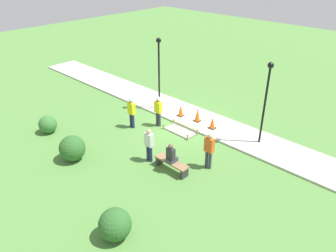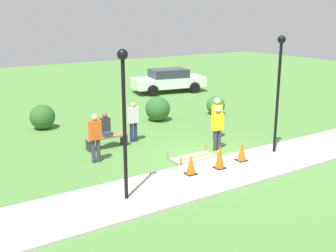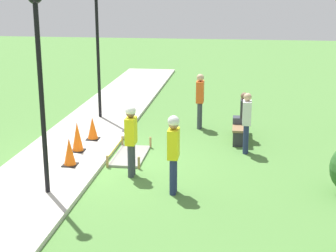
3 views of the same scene
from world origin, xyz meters
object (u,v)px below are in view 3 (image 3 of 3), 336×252
person_seated_on_bench (243,111)px  worker_assistant (131,135)px  traffic_cone_sidewalk_edge (69,152)px  bystander_in_orange_shirt (200,98)px  park_bench (240,128)px  worker_supervisor (173,148)px  bystander_in_gray_shirt (247,120)px  traffic_cone_near_patch (93,128)px  lamppost_far (97,36)px  traffic_cone_far_patch (77,137)px  lamppost_near (39,65)px

person_seated_on_bench → worker_assistant: 4.16m
traffic_cone_sidewalk_edge → bystander_in_orange_shirt: bystander_in_orange_shirt is taller
park_bench → worker_supervisor: 4.44m
traffic_cone_sidewalk_edge → bystander_in_gray_shirt: bearing=113.9°
traffic_cone_near_patch → lamppost_far: size_ratio=0.16×
worker_supervisor → bystander_in_gray_shirt: (-2.95, 1.54, -0.10)m
traffic_cone_near_patch → park_bench: traffic_cone_near_patch is taller
park_bench → worker_assistant: bearing=-37.0°
traffic_cone_far_patch → worker_supervisor: 3.56m
lamppost_near → lamppost_far: 6.30m
bystander_in_orange_shirt → lamppost_far: (-0.59, -3.30, 1.75)m
worker_supervisor → traffic_cone_near_patch: bearing=-140.5°
bystander_in_orange_shirt → bystander_in_gray_shirt: 2.61m
traffic_cone_sidewalk_edge → lamppost_near: (1.63, 0.05, 2.33)m
traffic_cone_near_patch → park_bench: size_ratio=0.39×
traffic_cone_far_patch → lamppost_near: (2.71, 0.19, 2.28)m
worker_assistant → lamppost_far: 5.55m
traffic_cone_far_patch → worker_assistant: bearing=52.5°
park_bench → bystander_in_orange_shirt: size_ratio=0.97×
park_bench → lamppost_near: 6.62m
person_seated_on_bench → lamppost_near: lamppost_near is taller
traffic_cone_near_patch → bystander_in_gray_shirt: 4.26m
traffic_cone_near_patch → traffic_cone_sidewalk_edge: 2.16m
person_seated_on_bench → bystander_in_orange_shirt: bystander_in_orange_shirt is taller
person_seated_on_bench → worker_supervisor: worker_supervisor is taller
traffic_cone_far_patch → bystander_in_orange_shirt: 4.21m
bystander_in_gray_shirt → traffic_cone_far_patch: bearing=-79.9°
person_seated_on_bench → traffic_cone_far_patch: bearing=-64.6°
person_seated_on_bench → bystander_in_orange_shirt: size_ratio=0.53×
traffic_cone_far_patch → person_seated_on_bench: size_ratio=0.87×
worker_supervisor → traffic_cone_sidewalk_edge: bearing=-112.6°
bystander_in_gray_shirt → worker_supervisor: bearing=-27.6°
person_seated_on_bench → bystander_in_gray_shirt: size_ratio=0.56×
park_bench → worker_supervisor: size_ratio=0.96×
person_seated_on_bench → worker_assistant: (3.30, -2.53, 0.17)m
traffic_cone_sidewalk_edge → bystander_in_orange_shirt: 4.96m
traffic_cone_near_patch → bystander_in_orange_shirt: bearing=123.8°
traffic_cone_near_patch → traffic_cone_far_patch: size_ratio=0.82×
worker_supervisor → bystander_in_orange_shirt: worker_supervisor is taller
park_bench → person_seated_on_bench: person_seated_on_bench is taller
lamppost_far → traffic_cone_sidewalk_edge: bearing=6.2°
traffic_cone_near_patch → bystander_in_orange_shirt: bystander_in_orange_shirt is taller
bystander_in_orange_shirt → lamppost_far: bearing=-100.1°
park_bench → bystander_in_orange_shirt: bearing=-128.7°
traffic_cone_far_patch → bystander_in_gray_shirt: (-0.77, 4.32, 0.41)m
lamppost_near → bystander_in_orange_shirt: bearing=154.3°
person_seated_on_bench → worker_assistant: worker_assistant is taller
traffic_cone_far_patch → bystander_in_orange_shirt: (-2.98, 2.93, 0.47)m
traffic_cone_sidewalk_edge → lamppost_near: 2.85m
worker_supervisor → bystander_in_orange_shirt: (-5.16, 0.16, -0.05)m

